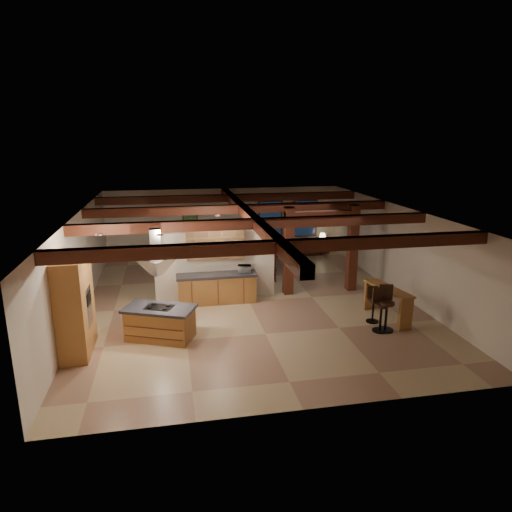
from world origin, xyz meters
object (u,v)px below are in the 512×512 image
(kitchen_island, at_px, (160,323))
(dining_table, at_px, (250,267))
(bar_counter, at_px, (388,298))
(sofa, at_px, (296,248))

(kitchen_island, bearing_deg, dining_table, 57.19)
(kitchen_island, height_order, bar_counter, bar_counter)
(dining_table, height_order, bar_counter, bar_counter)
(dining_table, distance_m, bar_counter, 5.84)
(kitchen_island, xyz_separation_m, sofa, (5.80, 7.68, -0.15))
(kitchen_island, distance_m, dining_table, 6.00)
(kitchen_island, xyz_separation_m, dining_table, (3.25, 5.04, -0.14))
(sofa, relative_size, bar_counter, 1.07)
(kitchen_island, distance_m, bar_counter, 6.34)
(dining_table, distance_m, sofa, 3.67)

